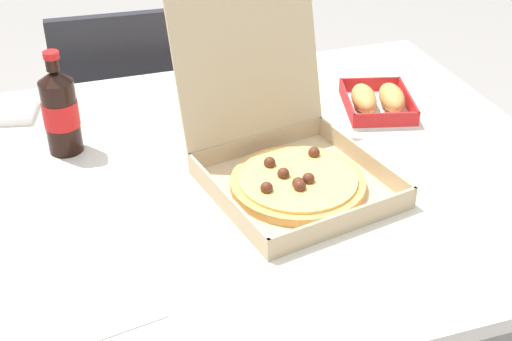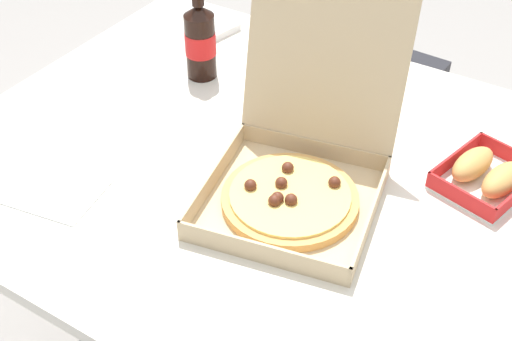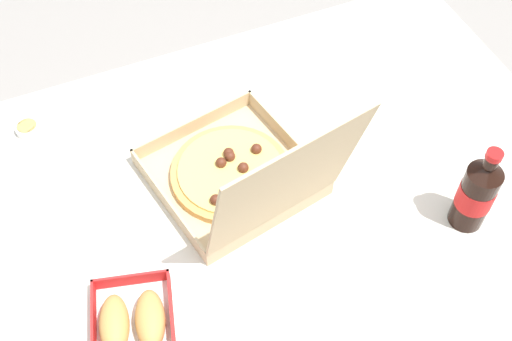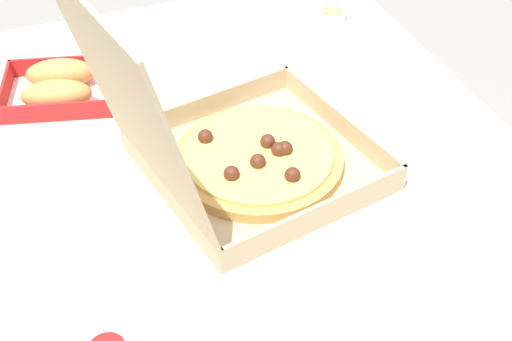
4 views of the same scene
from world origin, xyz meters
TOP-DOWN VIEW (x-y plane):
  - dining_table at (0.00, 0.00)m, footprint 1.34×1.05m
  - chair at (-0.13, 0.76)m, footprint 0.42×0.42m
  - pizza_box_open at (0.09, -0.06)m, footprint 0.39×0.45m
  - bread_side_box at (0.39, 0.16)m, footprint 0.19×0.22m
  - cola_bottle at (-0.32, 0.20)m, footprint 0.07×0.07m
  - paper_menu at (-0.33, -0.30)m, footprint 0.23×0.18m
  - napkin_pile at (-0.43, 0.40)m, footprint 0.13×0.13m

SIDE VIEW (x-z plane):
  - chair at x=-0.13m, z-range 0.06..0.89m
  - dining_table at x=0.00m, z-range 0.29..0.99m
  - paper_menu at x=-0.33m, z-range 0.70..0.71m
  - napkin_pile at x=-0.43m, z-range 0.70..0.72m
  - bread_side_box at x=0.39m, z-range 0.70..0.76m
  - pizza_box_open at x=0.09m, z-range 0.58..0.93m
  - cola_bottle at x=-0.32m, z-range 0.68..0.91m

